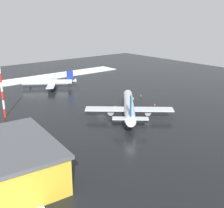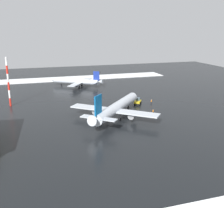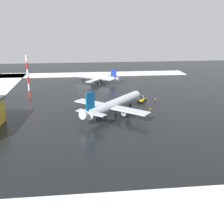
{
  "view_description": "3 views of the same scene",
  "coord_description": "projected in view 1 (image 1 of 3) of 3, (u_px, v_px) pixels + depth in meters",
  "views": [
    {
      "loc": [
        79.67,
        -59.89,
        33.92
      ],
      "look_at": [
        4.55,
        1.57,
        3.22
      ],
      "focal_mm": 45.0,
      "sensor_mm": 36.0,
      "label": 1
    },
    {
      "loc": [
        96.14,
        -24.13,
        29.47
      ],
      "look_at": [
        9.06,
        2.97,
        4.35
      ],
      "focal_mm": 45.0,
      "sensor_mm": 36.0,
      "label": 2
    },
    {
      "loc": [
        107.67,
        -7.54,
        32.66
      ],
      "look_at": [
        9.66,
        3.27,
        3.22
      ],
      "focal_mm": 45.0,
      "sensor_mm": 36.0,
      "label": 3
    }
  ],
  "objects": [
    {
      "name": "pushback_tug",
      "position": [
        130.0,
        97.0,
        117.13
      ],
      "size": [
        5.06,
        4.32,
        2.5
      ],
      "rotation": [
        0.0,
        0.0,
        2.58
      ],
      "color": "gold",
      "rests_on": "ground_plane"
    },
    {
      "name": "ground_crew_near_tug",
      "position": [
        141.0,
        96.0,
        119.82
      ],
      "size": [
        0.36,
        0.36,
        1.71
      ],
      "rotation": [
        0.0,
        0.0,
        5.39
      ],
      "color": "black",
      "rests_on": "ground_plane"
    },
    {
      "name": "ground_crew_by_nose_gear",
      "position": [
        115.0,
        107.0,
        105.44
      ],
      "size": [
        0.36,
        0.36,
        1.71
      ],
      "rotation": [
        0.0,
        0.0,
        4.4
      ],
      "color": "black",
      "rests_on": "ground_plane"
    },
    {
      "name": "airplane_far_rear",
      "position": [
        129.0,
        106.0,
        98.03
      ],
      "size": [
        29.81,
        27.72,
        10.83
      ],
      "rotation": [
        0.0,
        0.0,
        2.43
      ],
      "color": "silver",
      "rests_on": "ground_plane"
    },
    {
      "name": "ground_plane",
      "position": [
        101.0,
        110.0,
        105.18
      ],
      "size": [
        240.0,
        240.0,
        0.0
      ],
      "primitive_type": "plane",
      "color": "black"
    },
    {
      "name": "cargo_hangar",
      "position": [
        17.0,
        160.0,
        59.88
      ],
      "size": [
        26.29,
        17.26,
        8.8
      ],
      "rotation": [
        0.0,
        0.0,
        -0.09
      ],
      "color": "gold",
      "rests_on": "ground_plane"
    },
    {
      "name": "antenna_mast",
      "position": [
        2.0,
        91.0,
        94.98
      ],
      "size": [
        0.7,
        0.7,
        18.75
      ],
      "color": "red",
      "rests_on": "ground_plane"
    },
    {
      "name": "airplane_foreground_jet",
      "position": [
        49.0,
        82.0,
        136.55
      ],
      "size": [
        21.17,
        24.63,
        8.35
      ],
      "rotation": [
        0.0,
        0.0,
        4.12
      ],
      "color": "silver",
      "rests_on": "ground_plane"
    },
    {
      "name": "snow_bank_left",
      "position": [
        28.0,
        80.0,
        154.58
      ],
      "size": [
        14.0,
        116.0,
        0.25
      ],
      "primitive_type": "cube",
      "color": "white",
      "rests_on": "ground_plane"
    },
    {
      "name": "ground_crew_beside_wing",
      "position": [
        155.0,
        106.0,
        107.25
      ],
      "size": [
        0.36,
        0.36,
        1.71
      ],
      "rotation": [
        0.0,
        0.0,
        3.95
      ],
      "color": "black",
      "rests_on": "ground_plane"
    }
  ]
}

